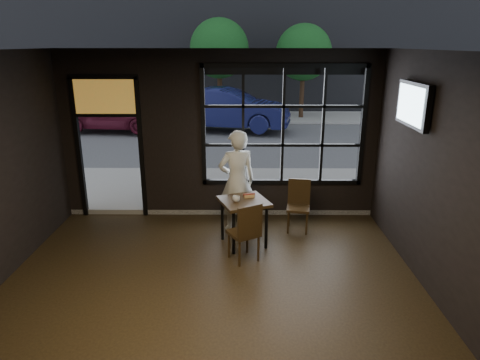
{
  "coord_description": "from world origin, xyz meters",
  "views": [
    {
      "loc": [
        0.44,
        -4.45,
        3.29
      ],
      "look_at": [
        0.4,
        2.2,
        1.15
      ],
      "focal_mm": 32.0,
      "sensor_mm": 36.0,
      "label": 1
    }
  ],
  "objects_px": {
    "cafe_table": "(244,222)",
    "chair_near": "(244,231)",
    "navy_car": "(227,109)",
    "man": "(237,181)"
  },
  "relations": [
    {
      "from": "chair_near",
      "to": "cafe_table",
      "type": "bearing_deg",
      "value": -120.81
    },
    {
      "from": "man",
      "to": "navy_car",
      "type": "xyz_separation_m",
      "value": [
        -0.49,
        9.11,
        -0.05
      ]
    },
    {
      "from": "cafe_table",
      "to": "navy_car",
      "type": "relative_size",
      "value": 0.17
    },
    {
      "from": "cafe_table",
      "to": "man",
      "type": "distance_m",
      "value": 0.82
    },
    {
      "from": "cafe_table",
      "to": "navy_car",
      "type": "xyz_separation_m",
      "value": [
        -0.62,
        9.73,
        0.48
      ]
    },
    {
      "from": "cafe_table",
      "to": "chair_near",
      "type": "height_order",
      "value": "chair_near"
    },
    {
      "from": "cafe_table",
      "to": "navy_car",
      "type": "distance_m",
      "value": 9.76
    },
    {
      "from": "chair_near",
      "to": "man",
      "type": "relative_size",
      "value": 0.52
    },
    {
      "from": "chair_near",
      "to": "man",
      "type": "xyz_separation_m",
      "value": [
        -0.12,
        1.17,
        0.44
      ]
    },
    {
      "from": "chair_near",
      "to": "navy_car",
      "type": "distance_m",
      "value": 10.31
    }
  ]
}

